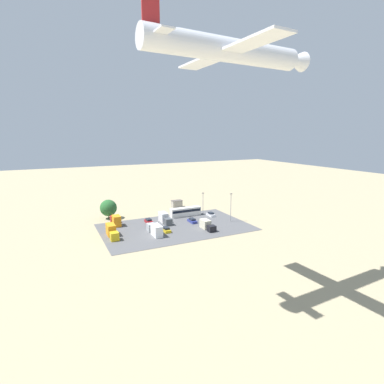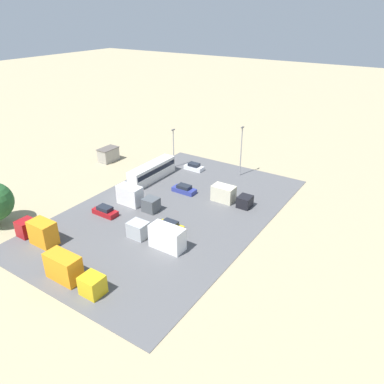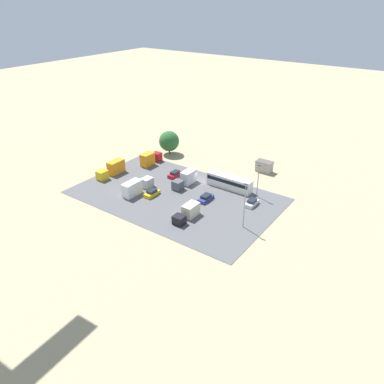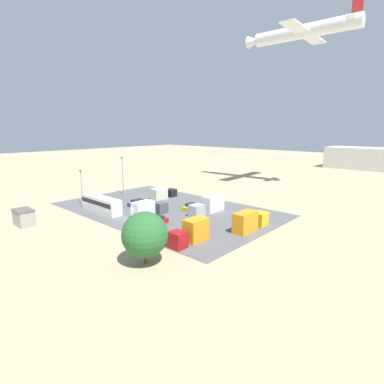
% 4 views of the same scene
% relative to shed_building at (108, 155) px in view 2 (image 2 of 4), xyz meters
% --- Properties ---
extents(ground_plane, '(400.00, 400.00, 0.00)m').
position_rel_shed_building_xyz_m(ground_plane, '(11.27, 15.47, -1.52)').
color(ground_plane, tan).
extents(parking_lot_surface, '(48.88, 30.34, 0.08)m').
position_rel_shed_building_xyz_m(parking_lot_surface, '(11.27, 25.48, -1.48)').
color(parking_lot_surface, '#565659').
rests_on(parking_lot_surface, ground).
extents(shed_building, '(4.53, 2.85, 3.03)m').
position_rel_shed_building_xyz_m(shed_building, '(0.00, 0.00, 0.00)').
color(shed_building, '#9E998E').
rests_on(shed_building, ground).
extents(bus, '(11.99, 2.63, 3.31)m').
position_rel_shed_building_xyz_m(bus, '(2.62, 14.52, 0.34)').
color(bus, silver).
rests_on(bus, ground).
extents(parked_car_0, '(1.91, 4.49, 1.46)m').
position_rel_shed_building_xyz_m(parked_car_0, '(3.96, 23.15, -0.84)').
color(parked_car_0, navy).
rests_on(parked_car_0, ground).
extents(parked_car_1, '(1.90, 4.21, 1.53)m').
position_rel_shed_building_xyz_m(parked_car_1, '(16.00, 28.74, -0.81)').
color(parked_car_1, gold).
rests_on(parked_car_1, ground).
extents(parked_car_2, '(1.87, 4.38, 1.52)m').
position_rel_shed_building_xyz_m(parked_car_2, '(18.04, 16.92, -0.81)').
color(parked_car_2, maroon).
rests_on(parked_car_2, ground).
extents(parked_car_3, '(1.83, 4.07, 1.48)m').
position_rel_shed_building_xyz_m(parked_car_3, '(-6.05, 18.83, -0.83)').
color(parked_car_3, silver).
rests_on(parked_car_3, ground).
extents(parked_truck_0, '(2.34, 9.35, 3.46)m').
position_rel_shed_building_xyz_m(parked_truck_0, '(20.08, 29.75, 0.14)').
color(parked_truck_0, '#ADB2B7').
rests_on(parked_truck_0, ground).
extents(parked_truck_1, '(2.32, 8.06, 3.35)m').
position_rel_shed_building_xyz_m(parked_truck_1, '(12.85, 19.14, 0.09)').
color(parked_truck_1, '#4C5156').
rests_on(parked_truck_1, ground).
extents(parked_truck_2, '(2.36, 8.73, 3.54)m').
position_rel_shed_building_xyz_m(parked_truck_2, '(32.58, 25.86, 0.17)').
color(parked_truck_2, gold).
rests_on(parked_truck_2, ground).
extents(parked_truck_3, '(2.43, 7.29, 2.82)m').
position_rel_shed_building_xyz_m(parked_truck_3, '(2.88, 32.03, -0.15)').
color(parked_truck_3, black).
rests_on(parked_truck_3, ground).
extents(parked_truck_4, '(2.46, 7.12, 3.60)m').
position_rel_shed_building_xyz_m(parked_truck_4, '(28.96, 14.47, 0.20)').
color(parked_truck_4, maroon).
rests_on(parked_truck_4, ground).
extents(light_pole_lot_centre, '(0.90, 0.28, 8.36)m').
position_rel_shed_building_xyz_m(light_pole_lot_centre, '(-5.02, 14.34, 3.16)').
color(light_pole_lot_centre, gray).
rests_on(light_pole_lot_centre, ground).
extents(light_pole_lot_edge, '(0.90, 0.28, 10.20)m').
position_rel_shed_building_xyz_m(light_pole_lot_edge, '(-8.82, 28.21, 4.09)').
color(light_pole_lot_edge, gray).
rests_on(light_pole_lot_edge, ground).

